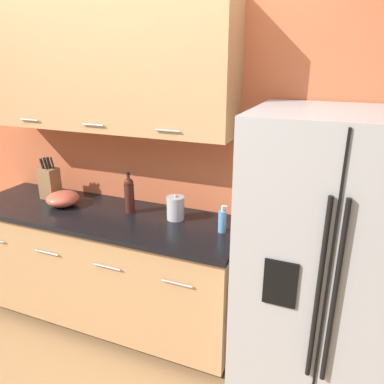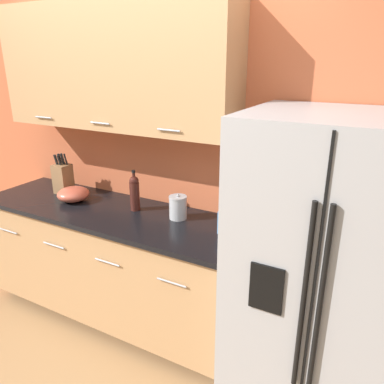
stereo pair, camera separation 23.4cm
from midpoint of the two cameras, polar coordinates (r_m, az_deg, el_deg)
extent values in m
cube|color=#BC5B38|center=(2.84, -9.84, 6.07)|extent=(10.00, 0.05, 2.60)
cube|color=tan|center=(2.70, -15.84, 17.82)|extent=(1.81, 0.32, 0.83)
cylinder|color=#99999E|center=(2.98, -25.69, 9.85)|extent=(0.16, 0.01, 0.01)
cylinder|color=#99999E|center=(2.60, -17.42, 9.71)|extent=(0.16, 0.01, 0.01)
cylinder|color=#99999E|center=(2.30, -6.71, 9.24)|extent=(0.16, 0.01, 0.01)
cube|color=black|center=(3.24, -14.01, -17.17)|extent=(2.00, 0.54, 0.09)
cube|color=tan|center=(2.97, -15.17, -10.73)|extent=(2.04, 0.62, 0.79)
cube|color=black|center=(2.78, -16.08, -3.46)|extent=(2.07, 0.64, 0.03)
cylinder|color=#99999E|center=(2.81, -23.58, -8.53)|extent=(0.20, 0.01, 0.01)
cylinder|color=#99999E|center=(2.51, -15.52, -11.03)|extent=(0.20, 0.01, 0.01)
cylinder|color=#99999E|center=(2.27, -5.34, -13.83)|extent=(0.20, 0.01, 0.01)
cube|color=#9E9EA0|center=(2.21, 17.33, -11.08)|extent=(0.93, 0.77, 1.72)
cube|color=black|center=(1.88, 16.04, -16.89)|extent=(0.01, 0.01, 1.69)
cylinder|color=black|center=(1.82, 15.12, -14.79)|extent=(0.02, 0.02, 0.95)
cylinder|color=black|center=(1.82, 17.38, -15.11)|extent=(0.02, 0.02, 0.95)
cube|color=black|center=(1.85, 9.70, -13.71)|extent=(0.16, 0.01, 0.24)
cube|color=olive|center=(3.16, -22.86, 1.19)|extent=(0.13, 0.12, 0.24)
cylinder|color=black|center=(3.15, -23.47, 4.11)|extent=(0.02, 0.04, 0.09)
cylinder|color=black|center=(3.13, -23.93, 3.94)|extent=(0.02, 0.04, 0.09)
cylinder|color=black|center=(3.13, -23.03, 4.12)|extent=(0.02, 0.04, 0.09)
cylinder|color=black|center=(3.11, -23.48, 3.87)|extent=(0.02, 0.03, 0.08)
cylinder|color=black|center=(3.10, -22.58, 4.10)|extent=(0.01, 0.03, 0.09)
cylinder|color=#3D1914|center=(2.69, -11.97, -1.03)|extent=(0.07, 0.07, 0.21)
sphere|color=#3D1914|center=(2.66, -12.14, 1.33)|extent=(0.07, 0.07, 0.07)
cylinder|color=#3D1914|center=(2.65, -12.18, 1.81)|extent=(0.02, 0.02, 0.07)
cylinder|color=black|center=(2.64, -12.25, 2.74)|extent=(0.03, 0.03, 0.02)
cylinder|color=#4C7FB2|center=(2.35, 1.80, -4.57)|extent=(0.05, 0.05, 0.14)
cylinder|color=#B2B2B5|center=(2.32, 1.82, -2.57)|extent=(0.02, 0.02, 0.04)
cylinder|color=#B2B2B5|center=(2.31, 2.19, -2.22)|extent=(0.03, 0.01, 0.01)
cylinder|color=#A3A3A5|center=(2.55, -5.17, -2.62)|extent=(0.12, 0.12, 0.15)
cylinder|color=#A3A3A5|center=(2.52, -5.22, -0.93)|extent=(0.12, 0.12, 0.01)
sphere|color=#A3A3A5|center=(2.51, -5.23, -0.67)|extent=(0.02, 0.02, 0.02)
ellipsoid|color=#B24C38|center=(2.98, -21.22, -1.00)|extent=(0.24, 0.24, 0.11)
camera|label=1|loc=(0.12, -92.86, -1.03)|focal=35.00mm
camera|label=2|loc=(0.12, 87.14, 1.03)|focal=35.00mm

